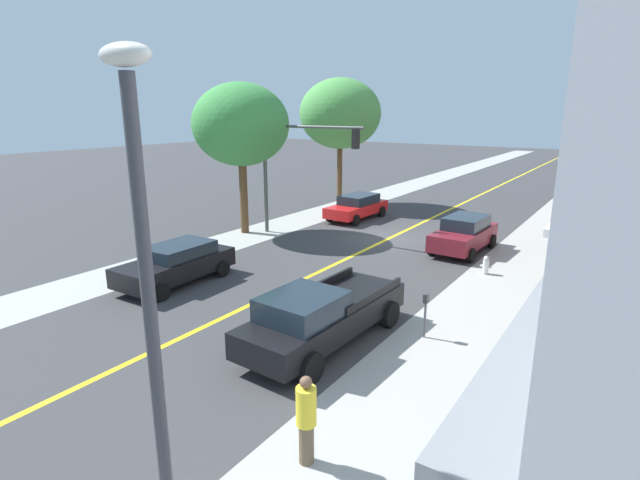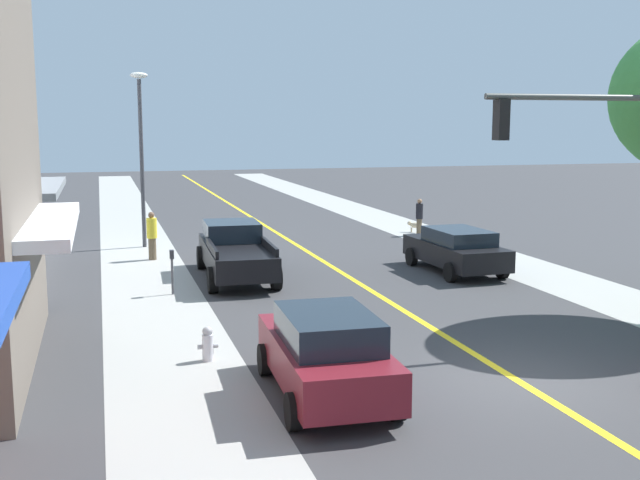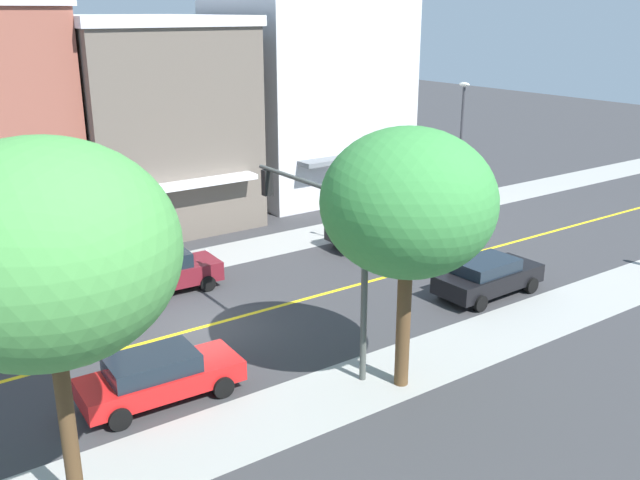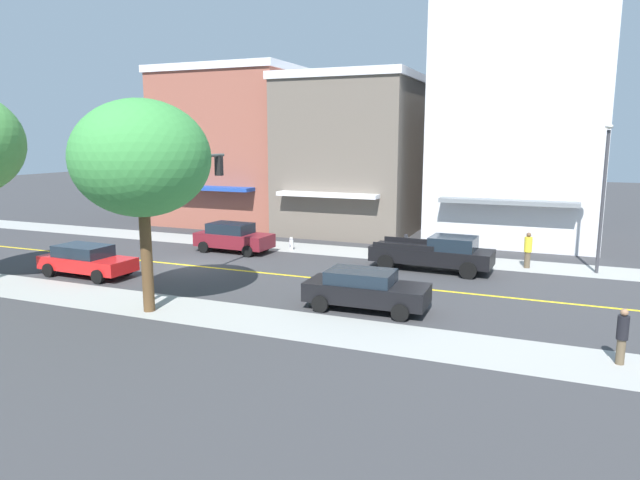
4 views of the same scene
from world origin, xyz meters
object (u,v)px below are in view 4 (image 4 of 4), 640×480
at_px(parking_meter, 406,242).
at_px(pedestrian_black_shirt, 622,335).
at_px(street_tree_right_corner, 141,159).
at_px(red_sedan_right_curb, 86,260).
at_px(black_sedan_right_curb, 365,289).
at_px(street_lamp, 604,184).
at_px(fire_hydrant, 291,243).
at_px(traffic_light_mast, 173,193).
at_px(black_pickup_truck, 435,253).
at_px(maroon_sedan_left_curb, 233,237).
at_px(pedestrian_yellow_shirt, 528,249).

height_order(parking_meter, pedestrian_black_shirt, pedestrian_black_shirt).
height_order(street_tree_right_corner, parking_meter, street_tree_right_corner).
relative_size(red_sedan_right_curb, black_sedan_right_curb, 1.01).
height_order(street_tree_right_corner, street_lamp, street_tree_right_corner).
xyz_separation_m(fire_hydrant, traffic_light_mast, (10.01, -0.62, 3.78)).
relative_size(fire_hydrant, black_pickup_truck, 0.13).
xyz_separation_m(street_tree_right_corner, pedestrian_black_shirt, (-1.03, 15.84, -4.78)).
xyz_separation_m(red_sedan_right_curb, pedestrian_black_shirt, (2.32, 22.17, 0.11)).
xyz_separation_m(maroon_sedan_left_curb, pedestrian_yellow_shirt, (-2.11, 15.68, 0.09)).
bearing_deg(maroon_sedan_left_curb, fire_hydrant, 35.42).
bearing_deg(fire_hydrant, street_lamp, 91.47).
relative_size(red_sedan_right_curb, pedestrian_yellow_shirt, 2.62).
relative_size(street_tree_right_corner, pedestrian_yellow_shirt, 4.35).
height_order(street_lamp, pedestrian_yellow_shirt, street_lamp).
xyz_separation_m(fire_hydrant, red_sedan_right_curb, (9.43, -6.16, 0.39)).
height_order(fire_hydrant, red_sedan_right_curb, red_sedan_right_curb).
height_order(fire_hydrant, black_pickup_truck, black_pickup_truck).
height_order(maroon_sedan_left_curb, pedestrian_yellow_shirt, pedestrian_yellow_shirt).
height_order(parking_meter, street_lamp, street_lamp).
height_order(black_sedan_right_curb, black_pickup_truck, black_pickup_truck).
xyz_separation_m(traffic_light_mast, street_lamp, (-10.42, 16.67, 0.15)).
bearing_deg(traffic_light_mast, pedestrian_yellow_shirt, -52.64).
distance_m(maroon_sedan_left_curb, pedestrian_black_shirt, 21.27).
bearing_deg(pedestrian_yellow_shirt, black_pickup_truck, 78.47).
xyz_separation_m(maroon_sedan_left_curb, black_sedan_right_curb, (7.67, 10.38, -0.05)).
distance_m(black_pickup_truck, pedestrian_yellow_shirt, 4.78).
height_order(street_tree_right_corner, maroon_sedan_left_curb, street_tree_right_corner).
relative_size(street_lamp, maroon_sedan_left_curb, 1.57).
bearing_deg(traffic_light_mast, fire_hydrant, -3.53).
distance_m(traffic_light_mast, maroon_sedan_left_curb, 9.10).
distance_m(maroon_sedan_left_curb, pedestrian_yellow_shirt, 15.82).
bearing_deg(pedestrian_yellow_shirt, black_sedan_right_curb, 109.86).
distance_m(street_tree_right_corner, parking_meter, 15.26).
bearing_deg(pedestrian_black_shirt, black_pickup_truck, 84.36).
distance_m(traffic_light_mast, street_lamp, 19.66).
distance_m(street_tree_right_corner, traffic_light_mast, 3.26).
bearing_deg(street_tree_right_corner, maroon_sedan_left_curb, -164.91).
xyz_separation_m(black_sedan_right_curb, pedestrian_yellow_shirt, (-9.79, 5.30, 0.15)).
distance_m(parking_meter, pedestrian_black_shirt, 15.07).
bearing_deg(fire_hydrant, maroon_sedan_left_curb, -56.98).
distance_m(fire_hydrant, traffic_light_mast, 10.72).
bearing_deg(maroon_sedan_left_curb, red_sedan_right_curb, -111.45).
bearing_deg(black_pickup_truck, black_sedan_right_curb, -96.49).
distance_m(street_tree_right_corner, fire_hydrant, 13.84).
bearing_deg(black_sedan_right_curb, street_lamp, 48.09).
distance_m(traffic_light_mast, black_sedan_right_curb, 8.89).
xyz_separation_m(black_pickup_truck, pedestrian_black_shirt, (9.65, 7.25, -0.00)).
bearing_deg(fire_hydrant, pedestrian_yellow_shirt, 91.34).
bearing_deg(maroon_sedan_left_curb, street_tree_right_corner, -72.51).
xyz_separation_m(street_tree_right_corner, traffic_light_mast, (-2.78, -0.79, -1.51)).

